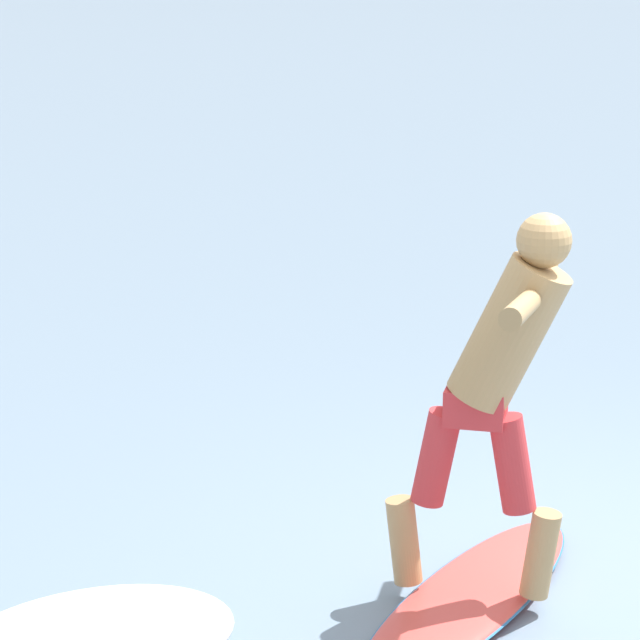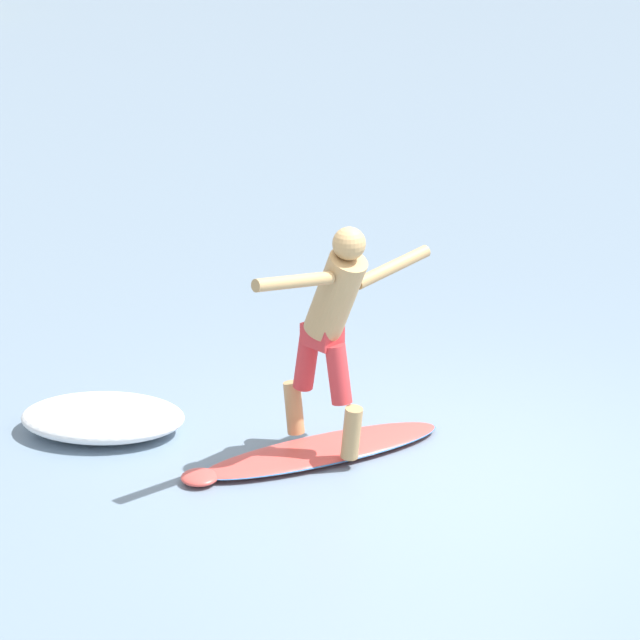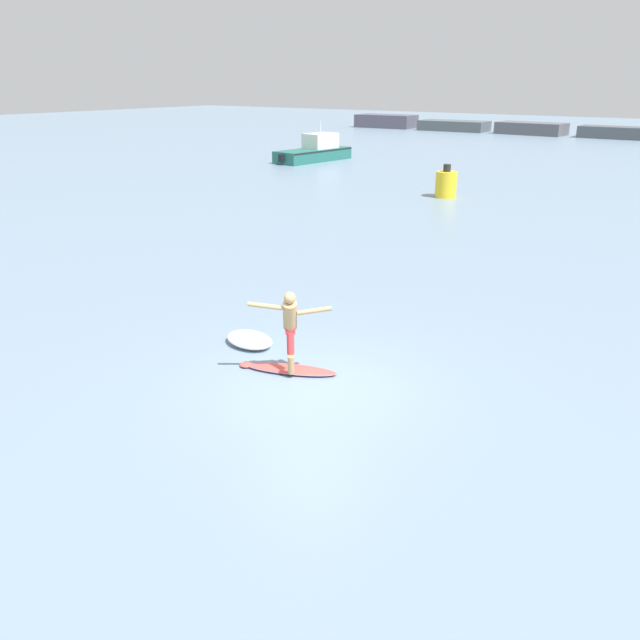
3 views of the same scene
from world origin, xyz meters
TOP-DOWN VIEW (x-y plane):
  - ground_plane at (0.00, 0.00)m, footprint 200.00×200.00m
  - surfboard at (-0.76, 0.32)m, footprint 2.07×1.17m
  - surfer at (-0.66, 0.24)m, footprint 1.36×1.08m
  - wave_foam_at_tail at (-2.35, 0.90)m, footprint 1.38×1.06m

SIDE VIEW (x-z plane):
  - ground_plane at x=0.00m, z-range 0.00..0.00m
  - surfboard at x=-0.76m, z-range -0.07..0.16m
  - wave_foam_at_tail at x=-2.35m, z-range 0.00..0.24m
  - surfer at x=-0.66m, z-range 0.25..1.98m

